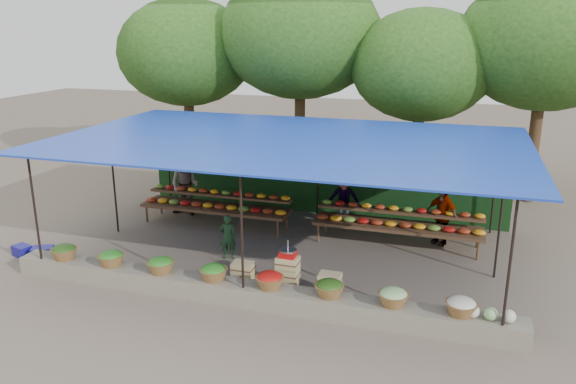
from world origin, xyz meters
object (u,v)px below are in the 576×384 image
(crate_counter, at_px, (286,277))
(vendor_seated, at_px, (228,237))
(blue_crate_back, at_px, (22,251))
(blue_crate_front, at_px, (43,253))
(weighing_scale, at_px, (288,253))

(crate_counter, relative_size, vendor_seated, 2.14)
(vendor_seated, height_order, blue_crate_back, vendor_seated)
(blue_crate_back, bearing_deg, blue_crate_front, 20.09)
(vendor_seated, bearing_deg, blue_crate_front, -0.05)
(blue_crate_back, bearing_deg, vendor_seated, 33.31)
(weighing_scale, distance_m, vendor_seated, 2.25)
(vendor_seated, distance_m, blue_crate_back, 5.03)
(vendor_seated, relative_size, blue_crate_back, 2.54)
(weighing_scale, height_order, blue_crate_back, weighing_scale)
(crate_counter, height_order, weighing_scale, weighing_scale)
(vendor_seated, xyz_separation_m, blue_crate_front, (-4.24, -1.32, -0.41))
(vendor_seated, bearing_deg, blue_crate_back, -1.78)
(weighing_scale, height_order, blue_crate_front, weighing_scale)
(crate_counter, xyz_separation_m, blue_crate_back, (-6.66, -0.13, -0.18))
(vendor_seated, bearing_deg, crate_counter, 129.19)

